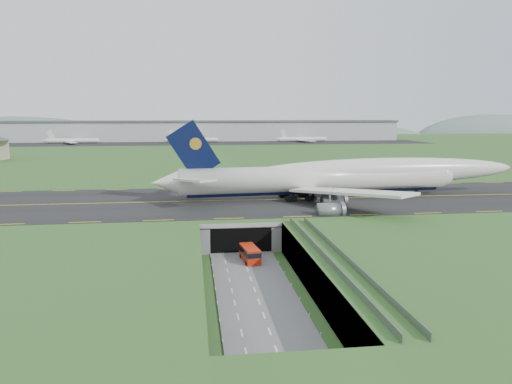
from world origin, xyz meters
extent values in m
plane|color=#2E5622|center=(0.00, 0.00, 0.00)|extent=(900.00, 900.00, 0.00)
cube|color=gray|center=(0.00, 0.00, 3.00)|extent=(800.00, 800.00, 6.00)
cube|color=slate|center=(0.00, -7.50, 0.10)|extent=(12.00, 75.00, 0.20)
cube|color=black|center=(0.00, 33.00, 6.09)|extent=(800.00, 44.00, 0.18)
cube|color=gray|center=(0.00, 19.00, 5.50)|extent=(16.00, 22.00, 1.00)
cube|color=gray|center=(-7.00, 19.00, 3.00)|extent=(2.00, 22.00, 6.00)
cube|color=gray|center=(7.00, 19.00, 3.00)|extent=(2.00, 22.00, 6.00)
cube|color=black|center=(0.00, 14.00, 2.50)|extent=(12.00, 12.00, 5.00)
cube|color=#A8A8A3|center=(0.00, 7.95, 5.60)|extent=(17.00, 0.50, 0.80)
cube|color=#A8A8A3|center=(11.00, -18.50, 5.80)|extent=(3.00, 53.00, 0.50)
cube|color=gray|center=(9.60, -18.50, 6.55)|extent=(0.06, 53.00, 1.00)
cube|color=gray|center=(12.40, -18.50, 6.55)|extent=(0.06, 53.00, 1.00)
cylinder|color=#A8A8A3|center=(11.00, -40.00, 2.80)|extent=(0.90, 0.90, 5.60)
cylinder|color=#A8A8A3|center=(11.00, -28.00, 2.80)|extent=(0.90, 0.90, 5.60)
cylinder|color=#A8A8A3|center=(11.00, -16.00, 2.80)|extent=(0.90, 0.90, 5.60)
cylinder|color=#A8A8A3|center=(11.00, -4.00, 2.80)|extent=(0.90, 0.90, 5.60)
cylinder|color=silver|center=(21.35, 33.05, 11.14)|extent=(67.70, 11.64, 6.34)
sphere|color=silver|center=(54.95, 35.71, 11.14)|extent=(6.69, 6.69, 6.22)
cone|color=silver|center=(-15.22, 30.16, 11.14)|extent=(7.39, 6.56, 6.03)
ellipsoid|color=silver|center=(39.49, 34.49, 12.56)|extent=(72.57, 11.52, 6.66)
ellipsoid|color=black|center=(53.96, 35.63, 11.93)|extent=(4.65, 3.12, 2.22)
cylinder|color=black|center=(21.35, 33.05, 8.66)|extent=(64.05, 7.70, 2.66)
cube|color=silver|center=(22.08, 49.02, 10.15)|extent=(19.05, 29.81, 2.67)
cube|color=silver|center=(-9.87, 38.04, 12.62)|extent=(8.44, 11.79, 1.02)
cube|color=silver|center=(24.58, 17.39, 10.15)|extent=(22.55, 28.41, 2.67)
cube|color=silver|center=(-8.70, 23.22, 12.62)|extent=(9.63, 11.60, 1.02)
cube|color=black|center=(-8.79, 30.67, 18.57)|extent=(12.62, 1.59, 14.03)
cylinder|color=gold|center=(-8.30, 30.71, 20.06)|extent=(2.82, 0.91, 2.78)
cylinder|color=slate|center=(21.32, 42.50, 7.07)|extent=(5.40, 3.67, 3.27)
cylinder|color=slate|center=(15.83, 52.50, 7.07)|extent=(5.40, 3.67, 3.27)
cylinder|color=slate|center=(22.81, 23.72, 7.07)|extent=(5.40, 3.67, 3.27)
cylinder|color=slate|center=(18.96, 12.97, 7.07)|extent=(5.40, 3.67, 3.27)
cylinder|color=black|center=(48.23, 35.18, 6.73)|extent=(1.13, 0.58, 1.09)
cube|color=black|center=(16.90, 32.70, 6.87)|extent=(6.48, 7.39, 1.39)
cube|color=#B6240C|center=(1.01, 2.05, 1.54)|extent=(3.37, 6.99, 2.69)
cube|color=black|center=(1.01, 2.05, 2.08)|extent=(3.44, 7.09, 0.90)
cube|color=black|center=(1.01, 2.05, 0.42)|extent=(3.14, 6.52, 0.45)
cylinder|color=black|center=(0.15, -0.32, 0.49)|extent=(0.42, 0.84, 0.81)
cylinder|color=black|center=(-0.44, 4.12, 0.49)|extent=(0.42, 0.84, 0.81)
cylinder|color=black|center=(2.46, -0.01, 0.49)|extent=(0.42, 0.84, 0.81)
cylinder|color=black|center=(1.87, 4.43, 0.49)|extent=(0.42, 0.84, 0.81)
cube|color=#B2B2B2|center=(0.00, 300.00, 13.50)|extent=(300.00, 22.00, 15.00)
cube|color=#4C4C51|center=(0.00, 300.00, 21.00)|extent=(302.00, 24.00, 1.20)
cube|color=black|center=(0.00, 270.00, 6.14)|extent=(320.00, 50.00, 0.08)
cylinder|color=silver|center=(-91.64, 275.00, 8.18)|extent=(34.00, 3.20, 3.20)
cylinder|color=silver|center=(-8.69, 275.00, 8.18)|extent=(34.00, 3.20, 3.20)
cylinder|color=silver|center=(71.65, 275.00, 8.18)|extent=(34.00, 3.20, 3.20)
ellipsoid|color=slate|center=(-180.00, 430.00, -4.00)|extent=(220.00, 77.00, 56.00)
ellipsoid|color=slate|center=(120.00, 430.00, -4.00)|extent=(260.00, 91.00, 44.00)
ellipsoid|color=slate|center=(320.00, 430.00, -4.00)|extent=(180.00, 63.00, 60.00)
camera|label=1|loc=(-9.13, -85.76, 27.01)|focal=35.00mm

